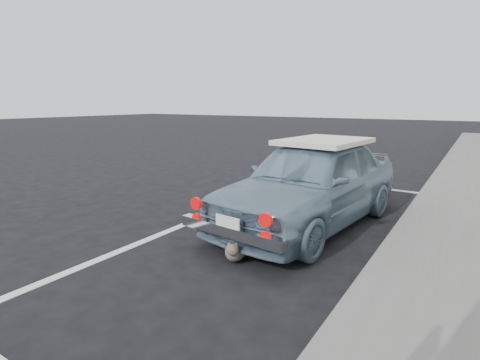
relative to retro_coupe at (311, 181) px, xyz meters
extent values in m
plane|color=black|center=(-0.63, -3.55, -0.64)|extent=(80.00, 80.00, 0.00)
cube|color=silver|center=(-0.13, 2.95, -0.64)|extent=(3.00, 0.12, 0.01)
cube|color=silver|center=(-1.53, -0.55, -0.64)|extent=(0.12, 7.00, 0.01)
imported|color=#708DA4|center=(0.00, 0.00, -0.01)|extent=(1.90, 3.87, 1.27)
cube|color=silver|center=(0.04, 0.37, 0.56)|extent=(1.20, 1.52, 0.07)
cube|color=silver|center=(-0.20, -1.80, -0.26)|extent=(1.43, 0.27, 0.12)
cube|color=white|center=(-0.20, -1.85, -0.16)|extent=(0.33, 0.06, 0.17)
cylinder|color=red|center=(-0.69, -1.78, -0.02)|extent=(0.15, 0.06, 0.15)
cylinder|color=red|center=(0.29, -1.89, -0.02)|extent=(0.15, 0.06, 0.15)
cylinder|color=red|center=(-0.69, -1.78, -0.20)|extent=(0.12, 0.05, 0.12)
cylinder|color=red|center=(0.29, -1.89, -0.20)|extent=(0.12, 0.05, 0.12)
ellipsoid|color=#6B5E52|center=(-0.20, -1.69, -0.52)|extent=(0.37, 0.44, 0.23)
sphere|color=#6B5E52|center=(-0.14, -1.84, -0.44)|extent=(0.14, 0.14, 0.14)
cone|color=#6B5E52|center=(-0.18, -1.85, -0.37)|extent=(0.05, 0.05, 0.06)
cone|color=#6B5E52|center=(-0.10, -1.82, -0.37)|extent=(0.05, 0.05, 0.06)
cylinder|color=#6B5E52|center=(-0.23, -1.49, -0.60)|extent=(0.20, 0.19, 0.03)
camera|label=1|loc=(2.02, -5.04, 1.14)|focal=28.00mm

